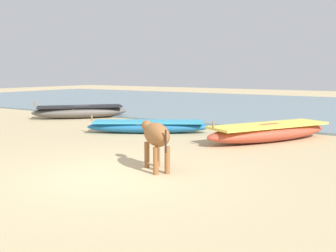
% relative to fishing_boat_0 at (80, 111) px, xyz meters
% --- Properties ---
extents(ground, '(80.00, 80.00, 0.00)m').
position_rel_fishing_boat_0_xyz_m(ground, '(8.10, -7.03, -0.31)').
color(ground, tan).
extents(sea_water, '(60.00, 20.00, 0.08)m').
position_rel_fishing_boat_0_xyz_m(sea_water, '(8.10, 11.02, -0.27)').
color(sea_water, slate).
rests_on(sea_water, ground).
extents(fishing_boat_0, '(3.66, 3.98, 0.77)m').
position_rel_fishing_boat_0_xyz_m(fishing_boat_0, '(0.00, 0.00, 0.00)').
color(fishing_boat_0, '#5B5651').
rests_on(fishing_boat_0, ground).
extents(fishing_boat_2, '(3.07, 4.53, 0.74)m').
position_rel_fishing_boat_0_xyz_m(fishing_boat_2, '(9.34, -1.19, -0.02)').
color(fishing_boat_2, '#B74733').
rests_on(fishing_boat_2, ground).
extents(fishing_boat_3, '(4.08, 3.03, 0.62)m').
position_rel_fishing_boat_0_xyz_m(fishing_boat_3, '(5.27, -1.89, -0.08)').
color(fishing_boat_3, '#1E669E').
rests_on(fishing_boat_3, ground).
extents(cow_adult_brown, '(1.42, 1.20, 1.04)m').
position_rel_fishing_boat_0_xyz_m(cow_adult_brown, '(8.55, -6.07, 0.44)').
color(cow_adult_brown, brown).
rests_on(cow_adult_brown, ground).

